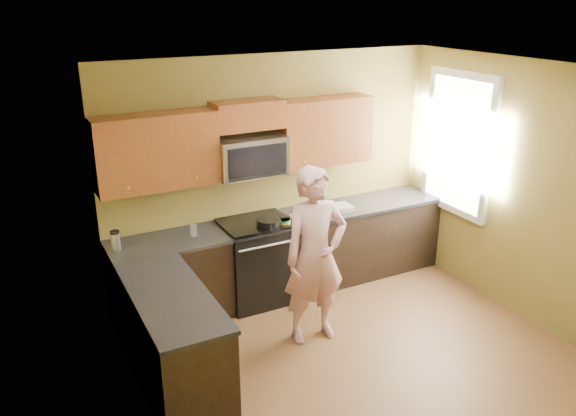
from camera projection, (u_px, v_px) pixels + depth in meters
floor at (371, 367)px, 5.41m from camera, size 4.00×4.00×0.00m
ceiling at (388, 75)px, 4.46m from camera, size 4.00×4.00×0.00m
wall_back at (275, 174)px, 6.59m from camera, size 4.00×0.00×4.00m
wall_left at (147, 287)px, 4.07m from camera, size 0.00×4.00×4.00m
wall_right at (541, 199)px, 5.80m from camera, size 0.00×4.00×4.00m
cabinet_back_run at (287, 256)px, 6.67m from camera, size 4.00×0.60×0.88m
cabinet_left_run at (173, 342)px, 5.02m from camera, size 0.60×1.60×0.88m
countertop_back at (288, 219)px, 6.50m from camera, size 4.00×0.62×0.04m
countertop_left at (170, 296)px, 4.86m from camera, size 0.62×1.60×0.04m
stove at (257, 261)px, 6.46m from camera, size 0.76×0.65×0.95m
microwave at (250, 175)px, 6.22m from camera, size 0.76×0.40×0.42m
upper_cab_left at (159, 187)px, 5.82m from camera, size 1.22×0.33×0.75m
upper_cab_right at (323, 163)px, 6.66m from camera, size 1.12×0.33×0.75m
upper_cab_over_mw at (247, 115)px, 6.02m from camera, size 0.76×0.33×0.30m
window at (458, 144)px, 6.68m from camera, size 0.06×1.06×1.66m
woman at (315, 256)px, 5.60m from camera, size 0.68×0.47×1.80m
frying_pan at (269, 224)px, 6.23m from camera, size 0.40×0.52×0.06m
butter_tub at (285, 226)px, 6.26m from camera, size 0.16×0.16×0.09m
toast_slice at (295, 216)px, 6.51m from camera, size 0.13×0.13×0.01m
napkin_a at (318, 218)px, 6.39m from camera, size 0.13×0.14×0.06m
napkin_b at (324, 206)px, 6.75m from camera, size 0.15×0.16×0.07m
dish_towel at (338, 208)px, 6.71m from camera, size 0.32×0.26×0.05m
travel_mug at (117, 250)px, 5.67m from camera, size 0.11×0.11×0.20m
glass_c at (194, 230)px, 5.99m from camera, size 0.08×0.08×0.12m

